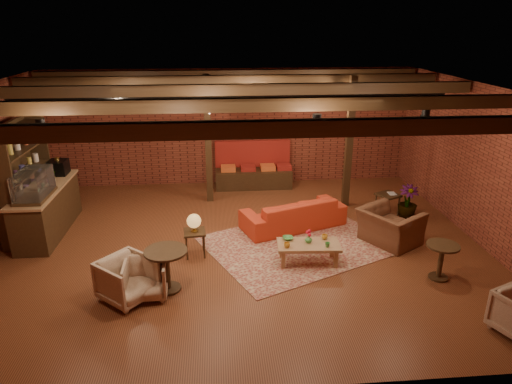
{
  "coord_description": "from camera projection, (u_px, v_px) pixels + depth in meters",
  "views": [
    {
      "loc": [
        -0.36,
        -8.49,
        4.37
      ],
      "look_at": [
        0.39,
        0.2,
        1.1
      ],
      "focal_mm": 32.0,
      "sensor_mm": 36.0,
      "label": 1
    }
  ],
  "objects": [
    {
      "name": "floor",
      "position": [
        238.0,
        245.0,
        9.48
      ],
      "size": [
        10.0,
        10.0,
        0.0
      ],
      "primitive_type": "plane",
      "color": "#432110",
      "rests_on": "ground"
    },
    {
      "name": "ceiling",
      "position": [
        236.0,
        89.0,
        8.36
      ],
      "size": [
        10.0,
        8.0,
        0.02
      ],
      "primitive_type": "cube",
      "color": "black",
      "rests_on": "wall_back"
    },
    {
      "name": "wall_back",
      "position": [
        231.0,
        128.0,
        12.65
      ],
      "size": [
        10.0,
        0.02,
        3.2
      ],
      "primitive_type": "cube",
      "color": "maroon",
      "rests_on": "ground"
    },
    {
      "name": "wall_front",
      "position": [
        254.0,
        281.0,
        5.19
      ],
      "size": [
        10.0,
        0.02,
        3.2
      ],
      "primitive_type": "cube",
      "color": "maroon",
      "rests_on": "ground"
    },
    {
      "name": "wall_right",
      "position": [
        481.0,
        166.0,
        9.32
      ],
      "size": [
        0.02,
        8.0,
        3.2
      ],
      "primitive_type": "cube",
      "color": "maroon",
      "rests_on": "ground"
    },
    {
      "name": "ceiling_beams",
      "position": [
        236.0,
        96.0,
        8.4
      ],
      "size": [
        9.8,
        6.4,
        0.22
      ],
      "primitive_type": null,
      "color": "black",
      "rests_on": "ceiling"
    },
    {
      "name": "ceiling_pipe",
      "position": [
        233.0,
        95.0,
        9.97
      ],
      "size": [
        9.6,
        0.12,
        0.12
      ],
      "primitive_type": "cylinder",
      "rotation": [
        0.0,
        1.57,
        0.0
      ],
      "color": "black",
      "rests_on": "ceiling"
    },
    {
      "name": "post_left",
      "position": [
        208.0,
        140.0,
        11.3
      ],
      "size": [
        0.16,
        0.16,
        3.2
      ],
      "primitive_type": "cube",
      "color": "black",
      "rests_on": "ground"
    },
    {
      "name": "post_right",
      "position": [
        349.0,
        143.0,
        11.01
      ],
      "size": [
        0.16,
        0.16,
        3.2
      ],
      "primitive_type": "cube",
      "color": "black",
      "rests_on": "ground"
    },
    {
      "name": "service_counter",
      "position": [
        45.0,
        198.0,
        9.81
      ],
      "size": [
        0.8,
        2.5,
        1.6
      ],
      "primitive_type": null,
      "color": "black",
      "rests_on": "ground"
    },
    {
      "name": "plant_counter",
      "position": [
        50.0,
        177.0,
        9.85
      ],
      "size": [
        0.35,
        0.39,
        0.3
      ],
      "primitive_type": "imported",
      "color": "#337F33",
      "rests_on": "service_counter"
    },
    {
      "name": "shelving_hutch",
      "position": [
        25.0,
        180.0,
        9.73
      ],
      "size": [
        0.52,
        2.0,
        2.4
      ],
      "primitive_type": null,
      "color": "black",
      "rests_on": "ground"
    },
    {
      "name": "banquette",
      "position": [
        253.0,
        170.0,
        12.67
      ],
      "size": [
        2.1,
        0.7,
        1.0
      ],
      "primitive_type": null,
      "color": "maroon",
      "rests_on": "ground"
    },
    {
      "name": "service_sign",
      "position": [
        255.0,
        106.0,
        11.6
      ],
      "size": [
        0.86,
        0.06,
        0.3
      ],
      "primitive_type": "cube",
      "color": "#FF3419",
      "rests_on": "ceiling"
    },
    {
      "name": "ceiling_spotlights",
      "position": [
        236.0,
        108.0,
        8.48
      ],
      "size": [
        6.4,
        4.4,
        0.28
      ],
      "primitive_type": null,
      "color": "black",
      "rests_on": "ceiling"
    },
    {
      "name": "rug",
      "position": [
        298.0,
        244.0,
        9.53
      ],
      "size": [
        4.4,
        3.99,
        0.01
      ],
      "primitive_type": "cube",
      "rotation": [
        0.0,
        0.0,
        0.44
      ],
      "color": "maroon",
      "rests_on": "floor"
    },
    {
      "name": "sofa",
      "position": [
        293.0,
        213.0,
        10.22
      ],
      "size": [
        2.48,
        1.64,
        0.67
      ],
      "primitive_type": "imported",
      "rotation": [
        0.0,
        0.0,
        3.49
      ],
      "color": "#B63019",
      "rests_on": "floor"
    },
    {
      "name": "coffee_table",
      "position": [
        308.0,
        246.0,
        8.68
      ],
      "size": [
        1.22,
        0.67,
        0.66
      ],
      "rotation": [
        0.0,
        0.0,
        -0.07
      ],
      "color": "#906343",
      "rests_on": "floor"
    },
    {
      "name": "side_table_lamp",
      "position": [
        194.0,
        224.0,
        8.86
      ],
      "size": [
        0.46,
        0.46,
        0.88
      ],
      "rotation": [
        0.0,
        0.0,
        0.09
      ],
      "color": "black",
      "rests_on": "floor"
    },
    {
      "name": "round_table_left",
      "position": [
        167.0,
        263.0,
        7.74
      ],
      "size": [
        0.73,
        0.73,
        0.76
      ],
      "color": "black",
      "rests_on": "floor"
    },
    {
      "name": "armchair_a",
      "position": [
        127.0,
        277.0,
        7.52
      ],
      "size": [
        1.07,
        1.07,
        0.81
      ],
      "primitive_type": "imported",
      "rotation": [
        0.0,
        0.0,
        0.85
      ],
      "color": "beige",
      "rests_on": "floor"
    },
    {
      "name": "armchair_b",
      "position": [
        146.0,
        276.0,
        7.64
      ],
      "size": [
        0.73,
        0.68,
        0.72
      ],
      "primitive_type": "imported",
      "rotation": [
        0.0,
        0.0,
        0.04
      ],
      "color": "beige",
      "rests_on": "floor"
    },
    {
      "name": "armchair_right",
      "position": [
        390.0,
        221.0,
        9.42
      ],
      "size": [
        1.22,
        1.34,
        0.98
      ],
      "primitive_type": "imported",
      "rotation": [
        0.0,
        0.0,
        2.13
      ],
      "color": "brown",
      "rests_on": "floor"
    },
    {
      "name": "side_table_book",
      "position": [
        388.0,
        196.0,
        10.82
      ],
      "size": [
        0.62,
        0.62,
        0.55
      ],
      "rotation": [
        0.0,
        0.0,
        0.42
      ],
      "color": "black",
      "rests_on": "floor"
    },
    {
      "name": "round_table_right",
      "position": [
        441.0,
        256.0,
        8.11
      ],
      "size": [
        0.58,
        0.58,
        0.67
      ],
      "color": "black",
      "rests_on": "floor"
    },
    {
      "name": "plant_tall",
      "position": [
        412.0,
        170.0,
        10.41
      ],
      "size": [
        1.49,
        1.49,
        2.38
      ],
      "primitive_type": "imported",
      "rotation": [
        0.0,
        0.0,
        -0.12
      ],
      "color": "#4C7F4C",
      "rests_on": "floor"
    }
  ]
}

